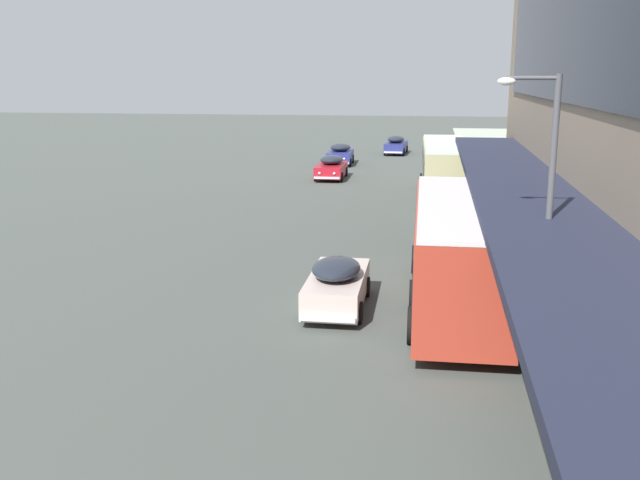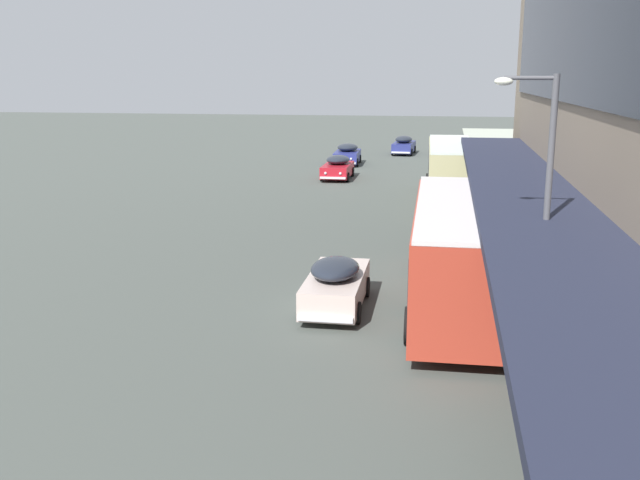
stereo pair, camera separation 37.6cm
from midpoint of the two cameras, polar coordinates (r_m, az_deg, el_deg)
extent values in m
cube|color=tan|center=(40.91, 9.71, 5.60)|extent=(2.73, 10.85, 2.78)
cube|color=black|center=(40.87, 9.73, 6.06)|extent=(2.74, 9.99, 1.22)
cube|color=silver|center=(40.75, 9.79, 7.61)|extent=(2.63, 10.85, 0.12)
cube|color=black|center=(46.19, 9.54, 7.87)|extent=(1.22, 0.09, 0.36)
cylinder|color=black|center=(44.68, 7.92, 4.68)|extent=(0.28, 1.01, 1.00)
cylinder|color=black|center=(44.77, 11.06, 4.58)|extent=(0.28, 1.01, 1.00)
cylinder|color=black|center=(37.75, 7.95, 3.14)|extent=(0.28, 1.01, 1.00)
cylinder|color=black|center=(37.85, 11.66, 3.03)|extent=(0.28, 1.01, 1.00)
cylinder|color=black|center=(40.26, 7.94, 3.76)|extent=(0.28, 1.01, 1.00)
cylinder|color=black|center=(40.35, 11.42, 3.65)|extent=(0.28, 1.01, 1.00)
cube|color=#AB3525|center=(21.85, 10.37, -0.86)|extent=(2.64, 10.70, 2.80)
cube|color=black|center=(21.77, 10.41, 0.00)|extent=(2.67, 9.85, 1.23)
cube|color=silver|center=(21.55, 10.53, 2.88)|extent=(2.54, 10.70, 0.12)
cube|color=black|center=(26.89, 10.08, 4.25)|extent=(1.24, 0.08, 0.36)
cylinder|color=black|center=(25.65, 7.22, -1.55)|extent=(0.27, 1.00, 1.00)
cylinder|color=black|center=(25.74, 12.73, -1.72)|extent=(0.27, 1.00, 1.00)
cylinder|color=black|center=(19.02, 6.81, -6.78)|extent=(0.27, 1.00, 1.00)
cylinder|color=black|center=(19.14, 14.29, -6.97)|extent=(0.27, 1.00, 1.00)
cylinder|color=black|center=(21.39, 6.99, -4.51)|extent=(0.27, 1.00, 1.00)
cylinder|color=black|center=(21.50, 13.62, -4.70)|extent=(0.27, 1.00, 1.00)
cube|color=beige|center=(21.63, 0.88, -3.84)|extent=(1.67, 4.15, 0.83)
ellipsoid|color=#1E232D|center=(21.25, 0.81, -2.29)|extent=(1.46, 2.29, 0.55)
cube|color=silver|center=(23.72, 1.56, -2.98)|extent=(1.55, 0.13, 0.14)
cube|color=silver|center=(19.72, 0.05, -6.35)|extent=(1.55, 0.13, 0.14)
sphere|color=silver|center=(23.66, 0.47, -2.22)|extent=(0.18, 0.18, 0.18)
sphere|color=silver|center=(23.56, 2.64, -2.31)|extent=(0.18, 0.18, 0.18)
cylinder|color=black|center=(23.05, -0.72, -3.59)|extent=(0.15, 0.64, 0.64)
cylinder|color=black|center=(22.86, 3.34, -3.76)|extent=(0.15, 0.64, 0.64)
cylinder|color=black|center=(20.64, -1.86, -5.61)|extent=(0.15, 0.64, 0.64)
cylinder|color=black|center=(20.42, 2.68, -5.82)|extent=(0.15, 0.64, 0.64)
cube|color=navy|center=(56.75, 1.44, 6.71)|extent=(1.98, 4.26, 0.84)
ellipsoid|color=#1E232D|center=(56.88, 1.46, 7.42)|extent=(1.69, 2.37, 0.61)
cube|color=silver|center=(54.65, 1.22, 6.18)|extent=(1.74, 0.18, 0.14)
cube|color=silver|center=(58.90, 1.64, 6.68)|extent=(1.74, 0.18, 0.14)
sphere|color=silver|center=(54.60, 1.75, 6.51)|extent=(0.18, 0.18, 0.18)
sphere|color=silver|center=(54.70, 0.69, 6.52)|extent=(0.18, 0.18, 0.18)
cylinder|color=black|center=(55.41, 2.25, 6.22)|extent=(0.16, 0.64, 0.64)
cylinder|color=black|center=(55.59, 0.36, 6.25)|extent=(0.16, 0.64, 0.64)
cylinder|color=black|center=(57.99, 2.46, 6.52)|extent=(0.16, 0.64, 0.64)
cylinder|color=black|center=(58.16, 0.66, 6.55)|extent=(0.16, 0.64, 0.64)
cube|color=navy|center=(64.75, 5.94, 7.43)|extent=(1.95, 4.47, 0.83)
ellipsoid|color=#1E232D|center=(64.47, 5.93, 8.03)|extent=(1.63, 2.49, 0.63)
cube|color=silver|center=(66.99, 6.16, 7.38)|extent=(1.61, 0.22, 0.14)
cube|color=silver|center=(62.57, 5.69, 6.99)|extent=(1.61, 0.22, 0.14)
sphere|color=silver|center=(66.98, 5.76, 7.66)|extent=(0.18, 0.18, 0.18)
sphere|color=silver|center=(66.88, 6.56, 7.63)|extent=(0.18, 0.18, 0.18)
cylinder|color=black|center=(66.22, 5.34, 7.29)|extent=(0.18, 0.65, 0.64)
cylinder|color=black|center=(66.03, 6.80, 7.24)|extent=(0.18, 0.65, 0.64)
cylinder|color=black|center=(63.54, 5.03, 7.06)|extent=(0.18, 0.65, 0.64)
cylinder|color=black|center=(63.35, 6.55, 7.00)|extent=(0.18, 0.65, 0.64)
cube|color=#AC1723|center=(48.81, 0.69, 5.64)|extent=(1.83, 4.38, 0.78)
ellipsoid|color=#1E232D|center=(48.94, 0.72, 6.45)|extent=(1.59, 2.41, 0.62)
cube|color=silver|center=(46.65, 0.32, 4.99)|extent=(1.69, 0.14, 0.14)
cube|color=silver|center=(51.03, 1.02, 5.69)|extent=(1.69, 0.14, 0.14)
sphere|color=silver|center=(46.58, 0.92, 5.34)|extent=(0.18, 0.18, 0.18)
sphere|color=silver|center=(46.71, -0.28, 5.36)|extent=(0.18, 0.18, 0.18)
cylinder|color=black|center=(47.41, 1.53, 5.06)|extent=(0.15, 0.64, 0.64)
cylinder|color=black|center=(47.65, -0.60, 5.10)|extent=(0.15, 0.64, 0.64)
cylinder|color=black|center=(50.07, 1.91, 5.48)|extent=(0.15, 0.64, 0.64)
cylinder|color=black|center=(50.30, -0.12, 5.52)|extent=(0.15, 0.64, 0.64)
sphere|color=tan|center=(10.57, 22.88, -17.01)|extent=(0.22, 0.22, 0.22)
cylinder|color=black|center=(10.53, 22.92, -16.64)|extent=(0.33, 0.33, 0.02)
cylinder|color=black|center=(10.51, 22.95, -16.36)|extent=(0.21, 0.21, 0.12)
cylinder|color=#4C4C51|center=(18.33, 17.29, 1.87)|extent=(0.16, 0.16, 6.81)
cylinder|color=#4C4C51|center=(17.94, 16.08, 12.36)|extent=(1.20, 0.10, 0.10)
ellipsoid|color=silver|center=(17.88, 14.11, 12.21)|extent=(0.44, 0.28, 0.20)
camera|label=1|loc=(0.19, -90.46, -0.11)|focal=40.00mm
camera|label=2|loc=(0.19, 89.54, 0.11)|focal=40.00mm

